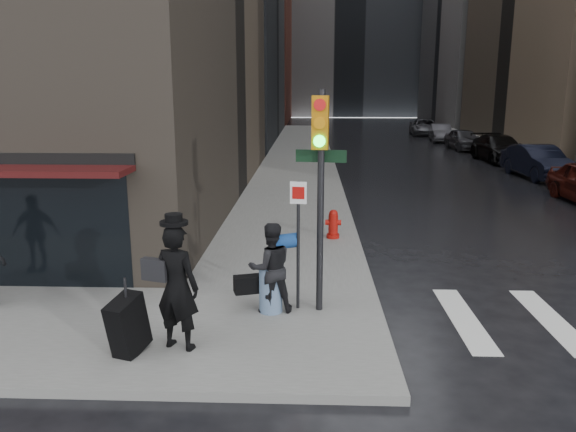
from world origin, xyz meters
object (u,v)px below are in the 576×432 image
Objects in this scene: traffic_light at (318,173)px; parked_car_6 at (424,127)px; man_overcoat at (167,293)px; man_jeans at (270,268)px; parked_car_4 at (464,139)px; fire_hydrant at (333,225)px; parked_car_2 at (538,162)px; parked_car_5 at (440,133)px; parked_car_3 at (499,148)px.

traffic_light is 0.79× the size of parked_car_6.
man_overcoat is 1.32× the size of man_jeans.
parked_car_4 is 12.13m from parked_car_6.
fire_hydrant is (2.86, 6.81, -0.58)m from man_overcoat.
parked_car_2 reaches higher than parked_car_5.
parked_car_4 is (11.18, 29.04, -0.28)m from man_jeans.
fire_hydrant is 15.41m from parked_car_2.
parked_car_2 reaches higher than parked_car_4.
parked_car_2 is 1.11× the size of parked_car_4.
man_overcoat is 0.54× the size of parked_car_5.
parked_car_5 reaches higher than fire_hydrant.
parked_car_6 is (10.92, 41.17, -0.29)m from man_jeans.
man_overcoat is 0.47× the size of parked_car_2.
traffic_light is 0.97× the size of parked_car_5.
parked_car_6 is (10.06, 41.13, -2.03)m from traffic_light.
fire_hydrant is 25.76m from parked_car_4.
traffic_light is 0.77× the size of parked_car_3.
traffic_light is 0.95× the size of parked_car_4.
parked_car_4 is at bearing 67.61° from fire_hydrant.
traffic_light reaches higher than parked_car_6.
man_jeans reaches higher than parked_car_3.
parked_car_4 reaches higher than fire_hydrant.
man_overcoat is at bearing 29.48° from man_jeans.
parked_car_2 is at bearing -83.24° from parked_car_5.
man_overcoat is 2.18m from man_jeans.
parked_car_2 is (10.04, 11.69, 0.27)m from fire_hydrant.
parked_car_4 is at bearing -82.68° from parked_car_5.
traffic_light reaches higher than parked_car_3.
man_jeans reaches higher than fire_hydrant.
man_overcoat reaches higher than parked_car_4.
parked_car_5 is (-0.20, 6.06, -0.04)m from parked_car_4.
man_jeans is 36.78m from parked_car_5.
man_jeans is 0.42× the size of traffic_light.
man_jeans is at bearing -101.96° from parked_car_5.
man_jeans is 0.40× the size of parked_car_4.
parked_car_5 is at bearing 87.78° from parked_car_4.
man_jeans is 0.32× the size of parked_car_3.
parked_car_4 is (9.81, 23.82, 0.21)m from fire_hydrant.
parked_car_5 is (10.11, 35.07, -2.06)m from traffic_light.
parked_car_3 is (10.23, 17.75, 0.25)m from fire_hydrant.
parked_car_2 reaches higher than parked_car_3.
fire_hydrant is 0.19× the size of parked_car_4.
man_overcoat is 0.53× the size of parked_car_4.
man_jeans is 2.12× the size of fire_hydrant.
man_overcoat is at bearing -101.26° from parked_car_6.
man_overcoat is 44.51m from parked_car_6.
parked_car_2 is 24.26m from parked_car_6.
man_jeans reaches higher than parked_car_4.
man_jeans is at bearing -104.63° from fire_hydrant.
man_overcoat reaches higher than parked_car_5.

